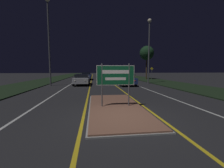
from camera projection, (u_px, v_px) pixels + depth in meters
name	position (u px, v px, depth m)	size (l,w,h in m)	color
ground_plane	(121.00, 118.00, 6.08)	(160.00, 160.00, 0.00)	#232326
median_island	(116.00, 107.00, 7.73)	(2.72, 6.78, 0.10)	#999993
verge_left	(43.00, 81.00, 24.69)	(5.00, 100.00, 0.08)	black
verge_right	(153.00, 80.00, 26.99)	(5.00, 100.00, 0.08)	black
centre_line_yellow_left	(92.00, 79.00, 30.59)	(0.12, 70.00, 0.01)	gold
centre_line_yellow_right	(107.00, 79.00, 30.97)	(0.12, 70.00, 0.01)	gold
lane_line_white_left	(78.00, 79.00, 30.27)	(0.12, 70.00, 0.01)	silver
lane_line_white_right	(119.00, 79.00, 31.29)	(0.12, 70.00, 0.01)	silver
edge_line_white_left	(63.00, 79.00, 29.91)	(0.10, 70.00, 0.01)	silver
edge_line_white_right	(133.00, 79.00, 31.65)	(0.10, 70.00, 0.01)	silver
highway_sign	(116.00, 77.00, 7.58)	(1.93, 0.07, 2.18)	#56565B
streetlight_left_near	(49.00, 30.00, 17.58)	(0.53, 0.53, 10.31)	#56565B
streetlight_right_near	(149.00, 42.00, 20.47)	(0.54, 0.54, 8.82)	#56565B
car_receding_0	(125.00, 79.00, 18.87)	(2.01, 4.85, 1.51)	navy
car_receding_1	(116.00, 77.00, 26.21)	(1.88, 4.29, 1.31)	navy
car_approaching_0	(82.00, 79.00, 19.34)	(1.96, 4.85, 1.37)	#B7B7BC
car_approaching_1	(86.00, 76.00, 28.98)	(1.93, 4.77, 1.42)	navy
warning_sign	(152.00, 72.00, 27.98)	(0.60, 0.06, 2.33)	#56565B
roadside_palm_right	(147.00, 53.00, 29.05)	(2.73, 2.73, 6.45)	#4C3823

